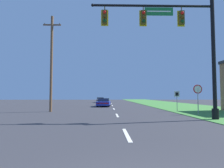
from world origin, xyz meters
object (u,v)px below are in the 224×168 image
object	(u,v)px
stop_sign	(198,93)
utility_pole_near	(51,62)
car_ahead	(104,102)
route_sign_post	(177,96)
far_car	(100,100)
signal_mast	(182,40)

from	to	relation	value
stop_sign	utility_pole_near	distance (m)	14.13
car_ahead	route_sign_post	xyz separation A→B (m)	(7.64, -9.46, 0.92)
stop_sign	utility_pole_near	world-z (taller)	utility_pole_near
far_car	route_sign_post	distance (m)	28.76
car_ahead	utility_pole_near	world-z (taller)	utility_pole_near
far_car	stop_sign	bearing A→B (deg)	-72.94
far_car	route_sign_post	bearing A→B (deg)	-72.24
signal_mast	stop_sign	xyz separation A→B (m)	(2.72, 3.73, -3.47)
car_ahead	route_sign_post	world-z (taller)	route_sign_post
far_car	utility_pole_near	distance (m)	28.15
car_ahead	far_car	distance (m)	17.95
signal_mast	stop_sign	bearing A→B (deg)	53.90
utility_pole_near	signal_mast	bearing A→B (deg)	-32.87
signal_mast	route_sign_post	xyz separation A→B (m)	(2.07, 7.04, -3.81)
signal_mast	far_car	bearing A→B (deg)	101.01
car_ahead	route_sign_post	size ratio (longest dim) A/B	2.30
car_ahead	stop_sign	world-z (taller)	stop_sign
stop_sign	signal_mast	bearing A→B (deg)	-126.10
signal_mast	far_car	world-z (taller)	signal_mast
signal_mast	route_sign_post	size ratio (longest dim) A/B	4.22
signal_mast	utility_pole_near	xyz separation A→B (m)	(-10.68, 6.90, -0.32)
far_car	stop_sign	size ratio (longest dim) A/B	1.72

